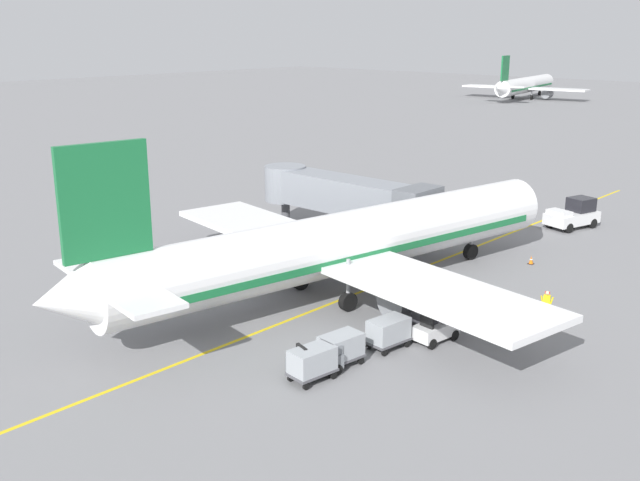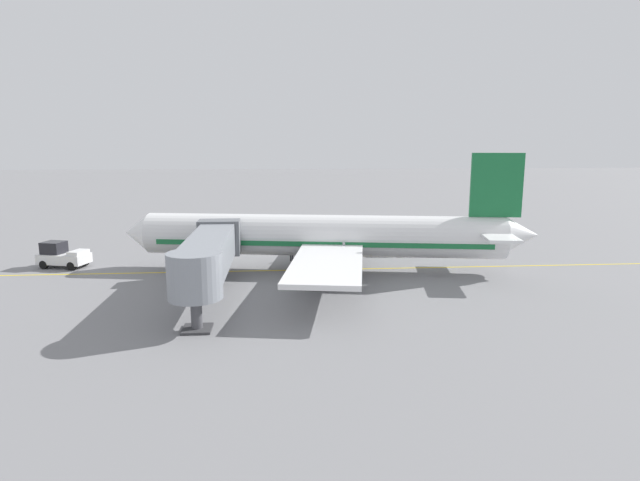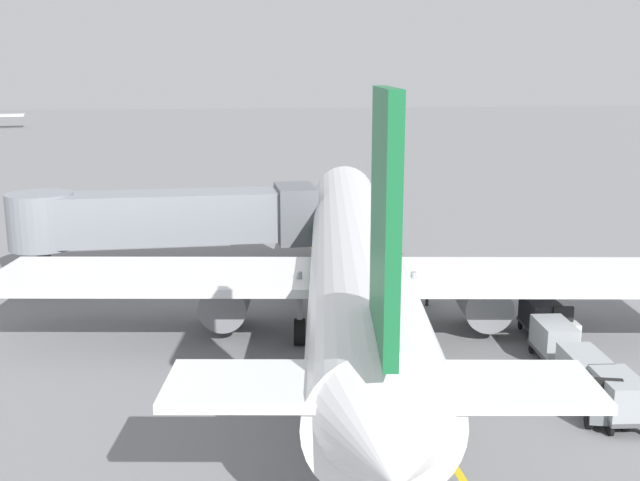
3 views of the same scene
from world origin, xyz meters
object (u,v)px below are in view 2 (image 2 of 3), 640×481
object	(u,v)px
ground_crew_wing_walker	(278,239)
parked_airliner	(326,236)
baggage_cart_front	(336,244)
baggage_cart_third_in_train	(395,246)
ground_crew_loader	(292,252)
baggage_tug_trailing	(340,246)
pushback_tractor	(62,256)
baggage_tug_lead	(409,248)
jet_bridge	(209,254)
safety_cone_nose_left	(189,257)
baggage_cart_tail_end	(414,245)
baggage_cart_second_in_train	(364,245)

from	to	relation	value
ground_crew_wing_walker	parked_airliner	bearing A→B (deg)	-158.37
baggage_cart_front	baggage_cart_third_in_train	xyz separation A→B (m)	(-1.23, -5.97, 0.00)
baggage_cart_third_in_train	ground_crew_loader	distance (m)	11.01
baggage_cart_third_in_train	baggage_tug_trailing	bearing A→B (deg)	72.70
pushback_tractor	baggage_tug_lead	bearing A→B (deg)	-85.11
jet_bridge	ground_crew_loader	bearing A→B (deg)	-26.90
baggage_tug_trailing	ground_crew_loader	bearing A→B (deg)	127.43
ground_crew_wing_walker	safety_cone_nose_left	bearing A→B (deg)	121.70
pushback_tractor	baggage_cart_front	xyz separation A→B (m)	(4.30, -26.25, -0.15)
baggage_tug_trailing	baggage_cart_tail_end	size ratio (longest dim) A/B	0.89
baggage_cart_second_in_train	pushback_tractor	bearing A→B (deg)	96.90
baggage_tug_lead	baggage_cart_second_in_train	size ratio (longest dim) A/B	0.93
baggage_cart_front	safety_cone_nose_left	size ratio (longest dim) A/B	5.01
parked_airliner	baggage_cart_third_in_train	size ratio (longest dim) A/B	12.60
parked_airliner	baggage_tug_lead	xyz separation A→B (m)	(6.26, -9.31, -2.47)
pushback_tractor	ground_crew_loader	distance (m)	21.46
baggage_tug_lead	baggage_cart_third_in_train	world-z (taller)	baggage_tug_lead
ground_crew_wing_walker	safety_cone_nose_left	size ratio (longest dim) A/B	2.86
baggage_cart_tail_end	parked_airliner	bearing A→B (deg)	123.42
baggage_tug_lead	jet_bridge	bearing A→B (deg)	127.93
pushback_tractor	baggage_cart_front	world-z (taller)	pushback_tractor
parked_airliner	ground_crew_loader	xyz separation A→B (m)	(4.19, 2.98, -2.23)
baggage_tug_trailing	baggage_cart_second_in_train	distance (m)	2.75
pushback_tractor	baggage_tug_trailing	size ratio (longest dim) A/B	1.84
ground_crew_loader	safety_cone_nose_left	distance (m)	10.29
ground_crew_loader	parked_airliner	bearing A→B (deg)	-144.54
baggage_tug_lead	safety_cone_nose_left	bearing A→B (deg)	91.81
ground_crew_wing_walker	baggage_cart_front	bearing A→B (deg)	-118.26
pushback_tractor	ground_crew_loader	size ratio (longest dim) A/B	2.86
parked_airliner	safety_cone_nose_left	bearing A→B (deg)	67.14
safety_cone_nose_left	baggage_cart_second_in_train	bearing A→B (deg)	-85.70
ground_crew_loader	pushback_tractor	bearing A→B (deg)	92.19
baggage_cart_tail_end	pushback_tractor	bearing A→B (deg)	95.24
baggage_tug_lead	baggage_cart_front	world-z (taller)	baggage_tug_lead
baggage_tug_lead	safety_cone_nose_left	distance (m)	22.49
baggage_cart_third_in_train	ground_crew_wing_walker	bearing A→B (deg)	69.48
baggage_cart_second_in_train	baggage_cart_tail_end	xyz separation A→B (m)	(-0.38, -5.22, 0.00)
baggage_cart_front	baggage_cart_third_in_train	distance (m)	6.10
jet_bridge	safety_cone_nose_left	bearing A→B (deg)	15.71
baggage_cart_second_in_train	safety_cone_nose_left	xyz separation A→B (m)	(-1.34, 17.81, -0.66)
pushback_tractor	ground_crew_loader	xyz separation A→B (m)	(0.82, -21.45, -0.15)
jet_bridge	baggage_tug_trailing	size ratio (longest dim) A/B	6.05
baggage_tug_lead	ground_crew_loader	size ratio (longest dim) A/B	1.62
parked_airliner	baggage_cart_second_in_train	bearing A→B (deg)	-34.01
pushback_tractor	baggage_tug_lead	distance (m)	33.87
baggage_tug_lead	baggage_cart_second_in_train	xyz separation A→B (m)	(0.63, 4.67, 0.24)
parked_airliner	jet_bridge	distance (m)	12.41
baggage_cart_tail_end	baggage_cart_third_in_train	bearing A→B (deg)	92.00
baggage_tug_trailing	ground_crew_loader	world-z (taller)	ground_crew_loader
ground_crew_loader	baggage_cart_tail_end	bearing A→B (deg)	-79.75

